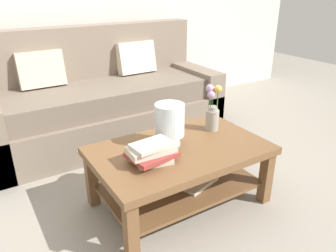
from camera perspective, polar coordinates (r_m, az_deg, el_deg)
The scene contains 6 objects.
ground_plane at distance 2.65m, azimuth -4.11°, elevation -9.31°, with size 10.00×10.00×0.00m, color gray.
couch at distance 3.32m, azimuth -11.22°, elevation 4.21°, with size 2.25×0.90×1.06m.
coffee_table at distance 2.24m, azimuth 2.10°, elevation -6.37°, with size 1.15×0.72×0.43m.
book_stack_main at distance 2.00m, azimuth -2.81°, elevation -4.57°, with size 0.30×0.25×0.13m.
glass_hurricane_vase at distance 2.16m, azimuth 0.29°, elevation 0.86°, with size 0.20×0.20×0.29m.
flower_pitcher at distance 2.41m, azimuth 7.73°, elevation 2.79°, with size 0.12×0.11×0.35m.
Camera 1 is at (-1.02, -1.98, 1.44)m, focal length 35.23 mm.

